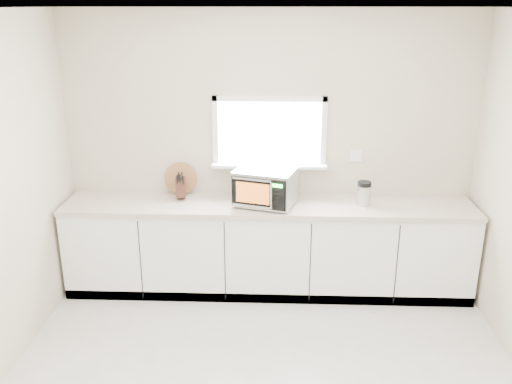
{
  "coord_description": "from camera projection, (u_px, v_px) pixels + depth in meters",
  "views": [
    {
      "loc": [
        0.07,
        -3.17,
        2.72
      ],
      "look_at": [
        -0.11,
        1.55,
        1.08
      ],
      "focal_mm": 38.0,
      "sensor_mm": 36.0,
      "label": 1
    }
  ],
  "objects": [
    {
      "name": "coffee_grinder",
      "position": [
        364.0,
        193.0,
        5.11
      ],
      "size": [
        0.15,
        0.15,
        0.23
      ],
      "rotation": [
        0.0,
        0.0,
        -0.18
      ],
      "color": "silver",
      "rests_on": "countertop"
    },
    {
      "name": "back_wall",
      "position": [
        269.0,
        150.0,
        5.32
      ],
      "size": [
        4.0,
        0.17,
        2.7
      ],
      "color": "beige",
      "rests_on": "ground"
    },
    {
      "name": "knife_block",
      "position": [
        181.0,
        187.0,
        5.27
      ],
      "size": [
        0.12,
        0.21,
        0.28
      ],
      "rotation": [
        0.0,
        0.0,
        0.13
      ],
      "color": "#462419",
      "rests_on": "countertop"
    },
    {
      "name": "microwave",
      "position": [
        265.0,
        186.0,
        5.09
      ],
      "size": [
        0.63,
        0.55,
        0.35
      ],
      "rotation": [
        0.0,
        0.0,
        -0.29
      ],
      "color": "black",
      "rests_on": "countertop"
    },
    {
      "name": "cabinets",
      "position": [
        268.0,
        248.0,
        5.35
      ],
      "size": [
        3.92,
        0.6,
        0.88
      ],
      "primitive_type": "cube",
      "color": "white",
      "rests_on": "ground"
    },
    {
      "name": "countertop",
      "position": [
        268.0,
        205.0,
        5.18
      ],
      "size": [
        3.92,
        0.64,
        0.04
      ],
      "primitive_type": "cube",
      "color": "beige",
      "rests_on": "cabinets"
    },
    {
      "name": "cutting_board",
      "position": [
        181.0,
        178.0,
        5.39
      ],
      "size": [
        0.32,
        0.08,
        0.32
      ],
      "primitive_type": "cylinder",
      "rotation": [
        1.4,
        0.0,
        0.0
      ],
      "color": "brown",
      "rests_on": "countertop"
    }
  ]
}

